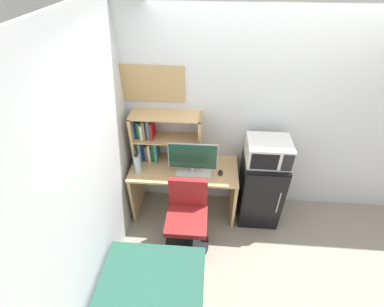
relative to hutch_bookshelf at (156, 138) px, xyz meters
name	(u,v)px	position (x,y,z in m)	size (l,w,h in m)	color
wall_back	(298,120)	(1.64, 0.15, 0.23)	(6.40, 0.04, 2.60)	silver
wall_left	(66,222)	(-0.38, -1.47, 0.23)	(0.04, 4.40, 2.60)	silver
desk	(184,181)	(0.35, -0.16, -0.54)	(1.30, 0.58, 0.75)	tan
hutch_bookshelf	(156,138)	(0.00, 0.00, 0.00)	(0.82, 0.28, 0.64)	tan
monitor	(193,158)	(0.46, -0.24, -0.09)	(0.57, 0.20, 0.42)	#B7B7BC
keyboard	(194,173)	(0.47, -0.26, -0.31)	(0.41, 0.14, 0.02)	silver
computer_mouse	(220,173)	(0.79, -0.23, -0.30)	(0.06, 0.10, 0.04)	black
water_bottle	(137,164)	(-0.19, -0.26, -0.20)	(0.08, 0.08, 0.25)	silver
mini_fridge	(260,189)	(1.30, -0.17, -0.60)	(0.49, 0.51, 0.93)	black
microwave	(268,151)	(1.30, -0.17, 0.00)	(0.49, 0.40, 0.26)	silver
desk_chair	(187,220)	(0.43, -0.65, -0.68)	(0.53, 0.53, 0.88)	black
bed	(153,294)	(0.16, -1.44, -0.84)	(1.00, 0.82, 0.46)	tan
wall_corkboard	(150,84)	(-0.04, 0.12, 0.63)	(0.76, 0.02, 0.41)	tan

